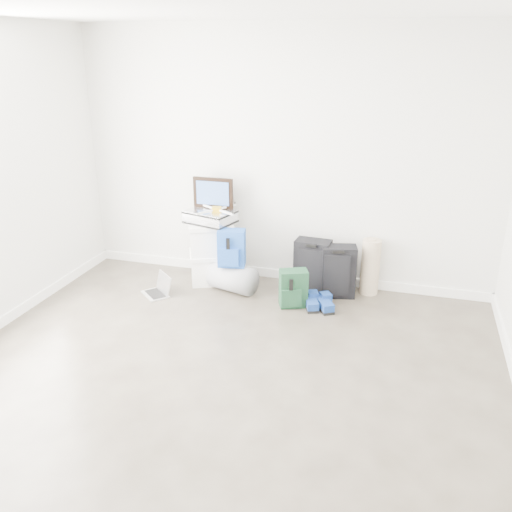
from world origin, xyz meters
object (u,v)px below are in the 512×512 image
(carry_on, at_px, (338,272))
(briefcase, at_px, (210,217))
(boxes_stack, at_px, (212,252))
(large_suitcase, at_px, (312,266))
(laptop, at_px, (159,290))
(duffel_bag, at_px, (233,278))

(carry_on, bearing_deg, briefcase, 167.14)
(boxes_stack, distance_m, carry_on, 1.40)
(large_suitcase, bearing_deg, laptop, -156.41)
(laptop, bearing_deg, briefcase, 90.74)
(large_suitcase, distance_m, laptop, 1.65)
(briefcase, height_order, large_suitcase, briefcase)
(duffel_bag, height_order, large_suitcase, large_suitcase)
(laptop, bearing_deg, carry_on, 56.61)
(boxes_stack, height_order, briefcase, briefcase)
(carry_on, height_order, laptop, carry_on)
(carry_on, bearing_deg, large_suitcase, 157.13)
(briefcase, height_order, carry_on, briefcase)
(boxes_stack, bearing_deg, laptop, -154.61)
(briefcase, relative_size, duffel_bag, 0.99)
(briefcase, bearing_deg, duffel_bag, -15.66)
(carry_on, xyz_separation_m, laptop, (-1.82, -0.49, -0.22))
(duffel_bag, xyz_separation_m, large_suitcase, (0.81, 0.24, 0.13))
(large_suitcase, xyz_separation_m, laptop, (-1.54, -0.54, -0.23))
(boxes_stack, distance_m, laptop, 0.71)
(boxes_stack, xyz_separation_m, large_suitcase, (1.12, 0.05, -0.06))
(large_suitcase, relative_size, carry_on, 1.03)
(boxes_stack, distance_m, briefcase, 0.41)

